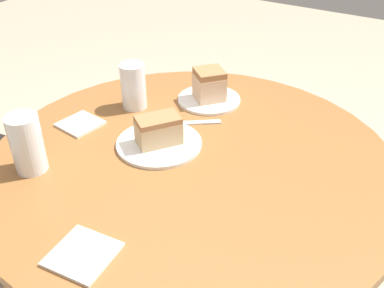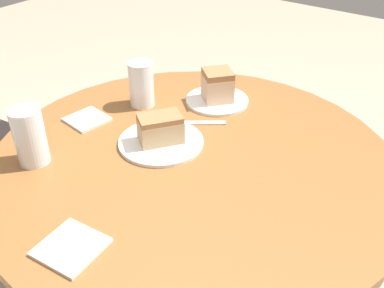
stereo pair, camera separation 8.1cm
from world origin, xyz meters
name	(u,v)px [view 1 (the left image)]	position (x,y,z in m)	size (l,w,h in m)	color
table	(192,217)	(0.00, 0.00, 0.55)	(1.10, 1.10, 0.77)	brown
plate_near	(159,144)	(0.00, 0.11, 0.77)	(0.24, 0.24, 0.01)	white
plate_far	(209,100)	(0.30, 0.12, 0.77)	(0.20, 0.20, 0.01)	white
cake_slice_near	(158,130)	(0.00, 0.11, 0.82)	(0.14, 0.13, 0.08)	tan
cake_slice_far	(209,85)	(0.30, 0.12, 0.83)	(0.13, 0.13, 0.10)	beige
glass_lemonade	(134,89)	(0.14, 0.30, 0.83)	(0.08, 0.08, 0.14)	beige
glass_water	(28,147)	(-0.26, 0.32, 0.84)	(0.08, 0.08, 0.15)	silver
napkin_stack	(83,254)	(-0.42, 0.01, 0.77)	(0.13, 0.13, 0.01)	silver
fork	(190,123)	(0.14, 0.09, 0.77)	(0.12, 0.16, 0.00)	silver
napkin_side	(80,124)	(-0.03, 0.37, 0.77)	(0.12, 0.12, 0.01)	silver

